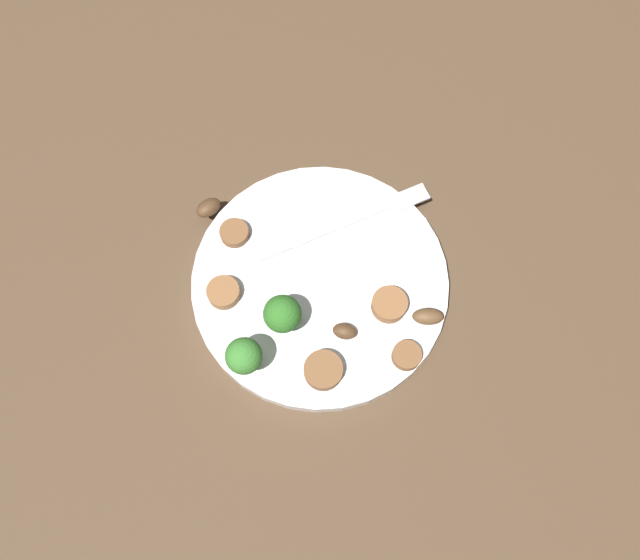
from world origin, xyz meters
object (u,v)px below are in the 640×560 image
at_px(broccoli_floret_1, 282,314).
at_px(sausage_slice_1, 234,233).
at_px(broccoli_floret_0, 244,356).
at_px(mushroom_1, 345,331).
at_px(fork, 357,219).
at_px(mushroom_3, 428,316).
at_px(sausage_slice_3, 323,370).
at_px(sausage_slice_4, 224,297).
at_px(plate, 320,283).
at_px(sausage_slice_0, 389,305).
at_px(sausage_slice_2, 407,356).
at_px(mushroom_0, 208,208).

xyz_separation_m(broccoli_floret_1, sausage_slice_1, (-0.03, 0.10, -0.02)).
relative_size(broccoli_floret_0, mushroom_1, 2.21).
distance_m(fork, mushroom_3, 0.12).
bearing_deg(sausage_slice_3, sausage_slice_4, 133.81).
xyz_separation_m(sausage_slice_3, mushroom_3, (0.10, 0.03, 0.00)).
xyz_separation_m(sausage_slice_4, mushroom_1, (0.10, -0.05, 0.00)).
bearing_deg(fork, broccoli_floret_0, -149.32).
height_order(plate, mushroom_1, mushroom_1).
relative_size(fork, sausage_slice_4, 5.74).
distance_m(sausage_slice_0, sausage_slice_1, 0.16).
distance_m(plate, sausage_slice_4, 0.09).
distance_m(fork, broccoli_floret_0, 0.18).
distance_m(broccoli_floret_0, sausage_slice_2, 0.15).
distance_m(plate, sausage_slice_1, 0.10).
bearing_deg(sausage_slice_4, sausage_slice_0, -12.12).
bearing_deg(sausage_slice_2, sausage_slice_0, 97.16).
bearing_deg(plate, mushroom_0, 137.00).
bearing_deg(sausage_slice_2, sausage_slice_3, -178.82).
distance_m(fork, sausage_slice_3, 0.16).
xyz_separation_m(sausage_slice_1, sausage_slice_4, (-0.02, -0.06, 0.00)).
distance_m(broccoli_floret_1, sausage_slice_3, 0.06).
distance_m(fork, sausage_slice_1, 0.12).
bearing_deg(mushroom_0, sausage_slice_3, -64.49).
bearing_deg(broccoli_floret_1, sausage_slice_0, -0.10).
xyz_separation_m(broccoli_floret_1, mushroom_1, (0.05, -0.02, -0.02)).
relative_size(broccoli_floret_0, sausage_slice_0, 1.48).
height_order(fork, mushroom_3, mushroom_3).
bearing_deg(mushroom_0, sausage_slice_4, -87.12).
height_order(plate, sausage_slice_3, sausage_slice_3).
bearing_deg(broccoli_floret_0, mushroom_0, 96.46).
bearing_deg(sausage_slice_3, sausage_slice_0, 35.97).
bearing_deg(mushroom_1, broccoli_floret_1, 160.96).
xyz_separation_m(sausage_slice_2, mushroom_3, (0.03, 0.03, 0.00)).
relative_size(fork, mushroom_1, 7.97).
distance_m(sausage_slice_2, sausage_slice_3, 0.08).
height_order(plate, mushroom_0, mushroom_0).
bearing_deg(broccoli_floret_0, mushroom_3, 5.46).
bearing_deg(broccoli_floret_1, plate, 42.60).
bearing_deg(fork, sausage_slice_2, -97.36).
xyz_separation_m(broccoli_floret_1, sausage_slice_4, (-0.05, 0.03, -0.02)).
bearing_deg(mushroom_1, mushroom_0, 127.19).
xyz_separation_m(broccoli_floret_0, sausage_slice_3, (0.07, -0.02, -0.02)).
bearing_deg(sausage_slice_2, sausage_slice_1, 133.76).
height_order(sausage_slice_0, sausage_slice_1, sausage_slice_0).
relative_size(sausage_slice_1, sausage_slice_2, 1.05).
relative_size(broccoli_floret_1, sausage_slice_4, 1.50).
height_order(fork, broccoli_floret_1, broccoli_floret_1).
bearing_deg(sausage_slice_4, broccoli_floret_0, -78.49).
bearing_deg(mushroom_0, broccoli_floret_0, -83.54).
xyz_separation_m(sausage_slice_1, mushroom_0, (-0.02, 0.03, 0.00)).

